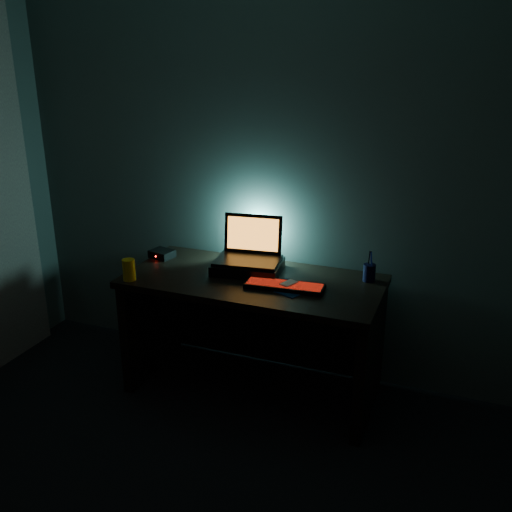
# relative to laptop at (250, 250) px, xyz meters

# --- Properties ---
(room) EXTENTS (3.50, 4.00, 2.50)m
(room) POSITION_rel_laptop_xyz_m (0.08, -1.77, 0.38)
(room) COLOR black
(room) RESTS_ON ground
(desk) EXTENTS (1.50, 0.70, 0.75)m
(desk) POSITION_rel_laptop_xyz_m (0.08, -0.10, -0.38)
(desk) COLOR black
(desk) RESTS_ON ground
(riser) EXTENTS (0.43, 0.35, 0.06)m
(riser) POSITION_rel_laptop_xyz_m (0.01, -0.05, -0.09)
(riser) COLOR black
(riser) RESTS_ON desk
(laptop) EXTENTS (0.41, 0.33, 0.26)m
(laptop) POSITION_rel_laptop_xyz_m (0.00, 0.00, 0.00)
(laptop) COLOR black
(laptop) RESTS_ON riser
(keyboard) EXTENTS (0.45, 0.18, 0.03)m
(keyboard) POSITION_rel_laptop_xyz_m (0.30, -0.22, -0.11)
(keyboard) COLOR black
(keyboard) RESTS_ON desk
(mousepad) EXTENTS (0.28, 0.27, 0.00)m
(mousepad) POSITION_rel_laptop_xyz_m (0.32, -0.21, -0.12)
(mousepad) COLOR navy
(mousepad) RESTS_ON desk
(mouse) EXTENTS (0.09, 0.11, 0.03)m
(mouse) POSITION_rel_laptop_xyz_m (0.32, -0.21, -0.10)
(mouse) COLOR gray
(mouse) RESTS_ON mousepad
(pen_cup) EXTENTS (0.09, 0.09, 0.10)m
(pen_cup) POSITION_rel_laptop_xyz_m (0.72, 0.06, -0.07)
(pen_cup) COLOR black
(pen_cup) RESTS_ON desk
(juice_glass) EXTENTS (0.08, 0.08, 0.13)m
(juice_glass) POSITION_rel_laptop_xyz_m (-0.58, -0.43, -0.06)
(juice_glass) COLOR #EEB50C
(juice_glass) RESTS_ON desk
(router) EXTENTS (0.17, 0.14, 0.05)m
(router) POSITION_rel_laptop_xyz_m (-0.60, -0.02, -0.10)
(router) COLOR black
(router) RESTS_ON desk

